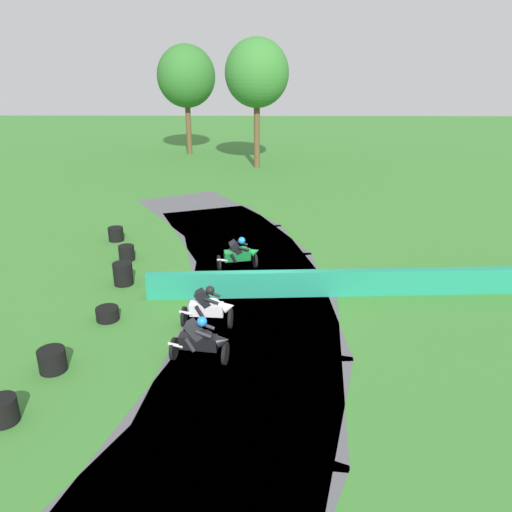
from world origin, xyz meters
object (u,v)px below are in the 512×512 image
Objects in this scene: tire_stack_mid_a at (52,360)px; tire_stack_extra_b at (116,234)px; motorcycle_trailing_green at (239,254)px; tire_stack_extra_a at (127,253)px; motorcycle_lead_black at (201,340)px; tire_stack_mid_b at (107,314)px; tire_stack_near at (3,410)px; tire_stack_far at (123,274)px; motorcycle_chase_white at (209,307)px.

tire_stack_extra_b is (-1.13, 10.01, -0.00)m from tire_stack_mid_a.
tire_stack_extra_a is (-4.55, 0.93, -0.34)m from motorcycle_trailing_green.
motorcycle_trailing_green is at bearing 83.60° from motorcycle_lead_black.
motorcycle_lead_black is at bearing -35.82° from tire_stack_mid_b.
tire_stack_near is 12.02m from tire_stack_extra_b.
tire_stack_mid_b is (-3.88, -4.04, -0.44)m from motorcycle_trailing_green.
tire_stack_extra_b is at bearing 108.43° from tire_stack_far.
tire_stack_mid_a is 7.69m from tire_stack_extra_a.
motorcycle_trailing_green is 2.73× the size of tire_stack_near.
tire_stack_mid_a and tire_stack_extra_a have the same top height.
motorcycle_chase_white is at bearing -57.44° from tire_stack_extra_b.
tire_stack_extra_a is (-0.48, 2.32, -0.10)m from tire_stack_far.
tire_stack_near is at bearing -91.42° from tire_stack_extra_a.
tire_stack_extra_b is (-5.62, 3.25, -0.34)m from motorcycle_trailing_green.
tire_stack_near is 7.38m from tire_stack_far.
tire_stack_near is at bearing -101.00° from tire_stack_mid_b.
motorcycle_trailing_green is 9.97m from tire_stack_near.
tire_stack_near reaches higher than tire_stack_mid_b.
motorcycle_lead_black reaches higher than tire_stack_far.
tire_stack_mid_b is 1.13× the size of tire_stack_extra_a.
motorcycle_trailing_green is at bearing -11.51° from tire_stack_extra_a.
tire_stack_extra_b is at bearing 122.56° from motorcycle_chase_white.
motorcycle_lead_black reaches higher than tire_stack_extra_a.
tire_stack_mid_a is (0.30, 1.98, 0.00)m from tire_stack_near.
motorcycle_chase_white reaches higher than tire_stack_mid_b.
tire_stack_far is (-3.38, 3.07, -0.26)m from motorcycle_chase_white.
motorcycle_trailing_green is 5.62m from tire_stack_mid_b.
motorcycle_chase_white reaches higher than tire_stack_extra_a.
motorcycle_lead_black and motorcycle_chase_white have the same top height.
tire_stack_mid_b is at bearing -133.81° from motorcycle_trailing_green.
motorcycle_chase_white reaches higher than tire_stack_far.
tire_stack_extra_b is (-4.92, 7.71, -0.36)m from motorcycle_chase_white.
tire_stack_extra_a is 0.94× the size of tire_stack_extra_b.
motorcycle_lead_black is at bearing 30.60° from tire_stack_near.
tire_stack_mid_b is 5.01m from tire_stack_extra_a.
tire_stack_mid_b is at bearing 172.49° from motorcycle_chase_white.
tire_stack_mid_b is (-3.17, 2.29, -0.46)m from motorcycle_lead_black.
tire_stack_extra_a is at bearing 90.43° from tire_stack_mid_a.
tire_stack_near is at bearing -149.40° from motorcycle_lead_black.
motorcycle_trailing_green reaches higher than tire_stack_extra_b.
motorcycle_lead_black is 8.21m from tire_stack_extra_a.
tire_stack_extra_b is (-1.74, 7.29, 0.10)m from tire_stack_mid_b.
tire_stack_near is 0.90× the size of tire_stack_mid_b.
motorcycle_chase_white is 2.12× the size of tire_stack_far.
motorcycle_lead_black is 6.37m from motorcycle_trailing_green.
motorcycle_chase_white is 4.57m from tire_stack_far.
motorcycle_chase_white is 4.45m from tire_stack_mid_a.
motorcycle_lead_black is at bearing -62.10° from tire_stack_extra_a.
motorcycle_trailing_green reaches higher than tire_stack_mid_a.
motorcycle_lead_black is 2.45× the size of tire_stack_mid_a.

